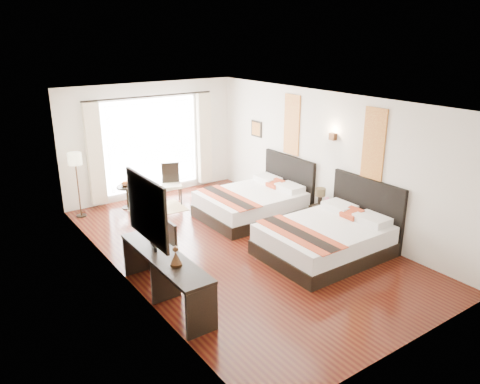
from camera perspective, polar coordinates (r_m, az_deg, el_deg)
floor at (r=9.10m, az=-0.25°, el=-6.63°), size 4.50×7.50×0.01m
ceiling at (r=8.29m, az=-0.28°, el=11.08°), size 4.50×7.50×0.02m
wall_headboard at (r=9.99m, az=10.40°, el=3.99°), size 0.01×7.50×2.80m
wall_desk at (r=7.60m, az=-14.30°, el=-1.06°), size 0.01×7.50×2.80m
wall_window at (r=11.76m, az=-10.79°, el=6.21°), size 4.50×0.01×2.80m
wall_entry at (r=6.10m, az=20.37°, el=-6.75°), size 4.50×0.01×2.80m
window_glass at (r=11.77m, az=-10.73°, el=5.73°), size 2.40×0.02×2.20m
sheer_curtain at (r=11.72m, az=-10.60°, el=5.68°), size 2.30×0.02×2.10m
drape_left at (r=11.18m, az=-17.27°, el=4.41°), size 0.35×0.14×2.35m
drape_right at (r=12.34m, az=-4.37°, el=6.51°), size 0.35×0.14×2.35m
art_panel_near at (r=9.07m, az=16.00°, el=5.63°), size 0.03×0.50×1.35m
art_panel_far at (r=10.63m, az=6.33°, el=8.13°), size 0.03×0.50×1.35m
wall_sconce at (r=9.69m, az=11.25°, el=6.64°), size 0.10×0.14×0.14m
mirror_frame at (r=6.74m, az=-11.30°, el=-2.06°), size 0.04×1.25×0.95m
mirror_glass at (r=6.75m, az=-11.11°, el=-2.02°), size 0.01×1.12×0.82m
bed_near at (r=8.82m, az=10.65°, el=-5.46°), size 2.27×1.77×1.28m
bed_far at (r=10.44m, az=1.76°, el=-1.25°), size 2.21×1.72×1.25m
nightstand at (r=10.06m, az=9.96°, el=-2.95°), size 0.37×0.46×0.44m
table_lamp at (r=9.89m, az=9.76°, el=-0.15°), size 0.22×0.22×0.34m
vase at (r=9.85m, az=10.52°, el=-1.28°), size 0.18×0.18×0.15m
console_desk at (r=7.32m, az=-9.04°, el=-10.30°), size 0.50×2.20×0.76m
television at (r=7.51m, az=-11.01°, el=-4.53°), size 0.39×0.74×0.44m
bronze_figurine at (r=6.78m, az=-7.82°, el=-7.87°), size 0.20×0.20×0.26m
desk_chair at (r=8.16m, az=-9.31°, el=-7.92°), size 0.42×0.42×0.89m
floor_lamp at (r=10.73m, az=-19.44°, el=3.33°), size 0.30×0.30×1.47m
side_table at (r=11.22m, az=-13.53°, el=-0.60°), size 0.47×0.47×0.54m
fruit_bowl at (r=11.13m, az=-13.76°, el=0.85°), size 0.26×0.26×0.06m
window_chair at (r=11.35m, az=-8.27°, el=0.07°), size 0.57×0.57×0.96m
jute_rug at (r=11.07m, az=-9.98°, el=-2.09°), size 1.28×0.91×0.01m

